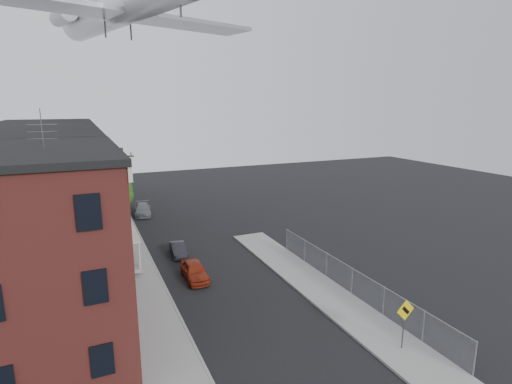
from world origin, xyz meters
TOP-DOWN VIEW (x-y plane):
  - ground at (0.00, 0.00)m, footprint 120.00×120.00m
  - sidewalk_left at (-5.50, 24.00)m, footprint 3.00×62.00m
  - sidewalk_right at (5.50, 6.00)m, footprint 3.00×26.00m
  - curb_left at (-4.05, 24.00)m, footprint 0.15×62.00m
  - curb_right at (4.05, 6.00)m, footprint 0.15×26.00m
  - corner_building at (-12.00, 7.00)m, footprint 10.31×12.30m
  - row_house_a at (-11.96, 16.50)m, footprint 11.98×7.00m
  - row_house_b at (-11.96, 23.50)m, footprint 11.98×7.00m
  - row_house_c at (-11.96, 30.50)m, footprint 11.98×7.00m
  - row_house_d at (-11.96, 37.50)m, footprint 11.98×7.00m
  - row_house_e at (-11.96, 44.50)m, footprint 11.98×7.00m
  - chainlink_fence at (7.00, 5.00)m, footprint 0.06×18.06m
  - warning_sign at (5.60, -1.03)m, footprint 1.10×0.11m
  - utility_pole at (-5.60, 18.00)m, footprint 1.80×0.26m
  - street_tree at (-5.27, 27.92)m, footprint 3.22×3.20m
  - car_near at (-1.80, 11.58)m, footprint 1.62×3.83m
  - car_mid at (-1.80, 16.62)m, footprint 1.34×3.28m
  - car_far at (-2.59, 30.61)m, footprint 2.31×4.52m
  - airplane at (-4.29, 25.38)m, footprint 24.28×27.77m

SIDE VIEW (x-z plane):
  - ground at x=0.00m, z-range 0.00..0.00m
  - sidewalk_left at x=-5.50m, z-range 0.00..0.12m
  - sidewalk_right at x=5.50m, z-range 0.00..0.12m
  - curb_left at x=-4.05m, z-range 0.00..0.14m
  - curb_right at x=4.05m, z-range 0.00..0.14m
  - car_mid at x=-1.80m, z-range 0.00..1.06m
  - car_far at x=-2.59m, z-range 0.00..1.26m
  - car_near at x=-1.80m, z-range 0.00..1.29m
  - chainlink_fence at x=7.00m, z-range 0.05..1.95m
  - warning_sign at x=5.60m, z-range 0.48..3.28m
  - street_tree at x=-5.27m, z-range 0.85..6.05m
  - utility_pole at x=-5.60m, z-range 0.17..9.17m
  - row_house_a at x=-11.96m, z-range -0.02..10.28m
  - row_house_b at x=-11.96m, z-range -0.02..10.28m
  - row_house_c at x=-11.96m, z-range -0.02..10.28m
  - row_house_d at x=-11.96m, z-range -0.02..10.28m
  - row_house_e at x=-11.96m, z-range -0.02..10.28m
  - corner_building at x=-12.00m, z-range -0.91..11.24m
  - airplane at x=-4.29m, z-range 16.77..24.80m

